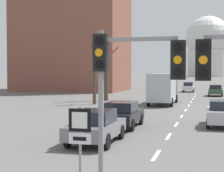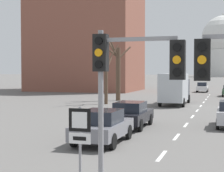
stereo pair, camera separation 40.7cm
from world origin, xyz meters
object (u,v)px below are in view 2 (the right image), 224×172
(route_sign_post, at_px, (80,136))
(sedan_mid_centre, at_px, (202,87))
(traffic_signal_centre_tall, at_px, (127,72))
(delivery_truck, at_px, (175,88))
(sedan_near_right, at_px, (103,126))
(sedan_far_right, at_px, (131,114))

(route_sign_post, distance_m, sedan_mid_centre, 53.23)
(traffic_signal_centre_tall, height_order, sedan_mid_centre, traffic_signal_centre_tall)
(traffic_signal_centre_tall, height_order, route_sign_post, traffic_signal_centre_tall)
(delivery_truck, bearing_deg, route_sign_post, -87.17)
(sedan_near_right, bearing_deg, route_sign_post, -75.68)
(route_sign_post, bearing_deg, sedan_mid_centre, 90.31)
(sedan_far_right, bearing_deg, sedan_near_right, -90.57)
(delivery_truck, bearing_deg, sedan_far_right, -91.58)
(sedan_far_right, distance_m, delivery_truck, 16.02)
(sedan_mid_centre, distance_m, sedan_far_right, 40.60)
(route_sign_post, height_order, sedan_far_right, route_sign_post)
(sedan_far_right, height_order, delivery_truck, delivery_truck)
(sedan_near_right, distance_m, sedan_mid_centre, 45.77)
(route_sign_post, relative_size, sedan_far_right, 0.54)
(sedan_far_right, bearing_deg, sedan_mid_centre, 87.78)
(traffic_signal_centre_tall, relative_size, route_sign_post, 1.80)
(traffic_signal_centre_tall, xyz_separation_m, sedan_mid_centre, (-1.51, 53.03, -2.52))
(sedan_mid_centre, bearing_deg, sedan_near_right, -92.03)
(route_sign_post, xyz_separation_m, sedan_mid_centre, (-0.29, 53.23, -0.85))
(sedan_mid_centre, xyz_separation_m, delivery_truck, (-1.13, -24.59, 0.89))
(sedan_near_right, xyz_separation_m, sedan_far_right, (0.05, 5.16, -0.01))
(route_sign_post, xyz_separation_m, sedan_far_right, (-1.86, 12.65, -0.86))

